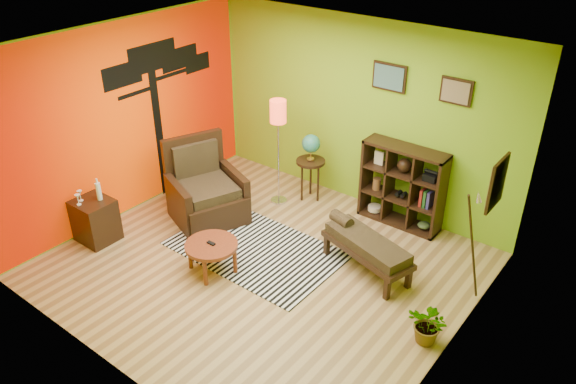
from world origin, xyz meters
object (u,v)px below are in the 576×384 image
Objects in this scene: cube_shelf at (403,186)px; bench at (365,244)px; coffee_table at (211,248)px; globe_table at (311,151)px; side_cabinet at (95,220)px; potted_plant at (429,328)px; armchair at (205,195)px; floor_lamp at (278,121)px.

bench is (0.16, -1.28, -0.22)m from cube_shelf.
globe_table is at bearing 92.50° from coffee_table.
side_cabinet is at bearing -165.46° from coffee_table.
cube_shelf is 2.45m from potted_plant.
side_cabinet is 3.68m from bench.
armchair is 1.51m from floor_lamp.
coffee_table is 0.72× the size of side_cabinet.
side_cabinet is at bearing -119.72° from floor_lamp.
cube_shelf is (3.11, 2.95, 0.29)m from side_cabinet.
cube_shelf is (1.44, 0.22, -0.22)m from globe_table.
globe_table is 0.80× the size of bench.
coffee_table is at bearing -41.86° from armchair.
armchair is at bearing 138.14° from coffee_table.
armchair is 2.56× the size of potted_plant.
cube_shelf is (1.77, 0.59, -0.74)m from floor_lamp.
side_cabinet reaches higher than coffee_table.
armchair reaches higher than globe_table.
armchair is 1.03× the size of cube_shelf.
side_cabinet is 3.23m from globe_table.
coffee_table is 2.78m from potted_plant.
floor_lamp reaches higher than bench.
cube_shelf reaches higher than globe_table.
globe_table is 3.39m from potted_plant.
floor_lamp is 2.01m from cube_shelf.
floor_lamp is 2.26m from bench.
cube_shelf is at bearing 61.58° from coffee_table.
cube_shelf reaches higher than potted_plant.
globe_table is at bearing 56.08° from armchair.
coffee_table is 0.40× the size of floor_lamp.
armchair is 1.34× the size of side_cabinet.
bench is at bearing 27.00° from side_cabinet.
side_cabinet is at bearing -167.89° from potted_plant.
floor_lamp is (-0.43, 1.89, 0.99)m from coffee_table.
floor_lamp reaches higher than armchair.
side_cabinet is 0.77× the size of cube_shelf.
armchair is 1.70m from globe_table.
cube_shelf reaches higher than armchair.
armchair reaches higher than side_cabinet.
cube_shelf is 0.89× the size of bench.
armchair is 0.92× the size of bench.
potted_plant is (1.22, -0.70, -0.19)m from bench.
armchair reaches higher than coffee_table.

